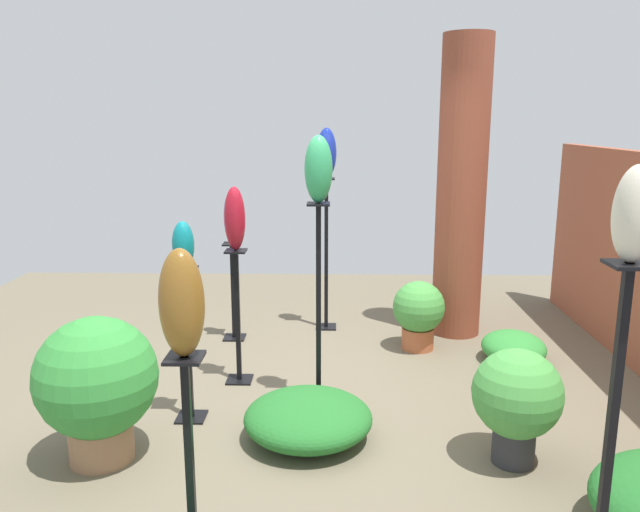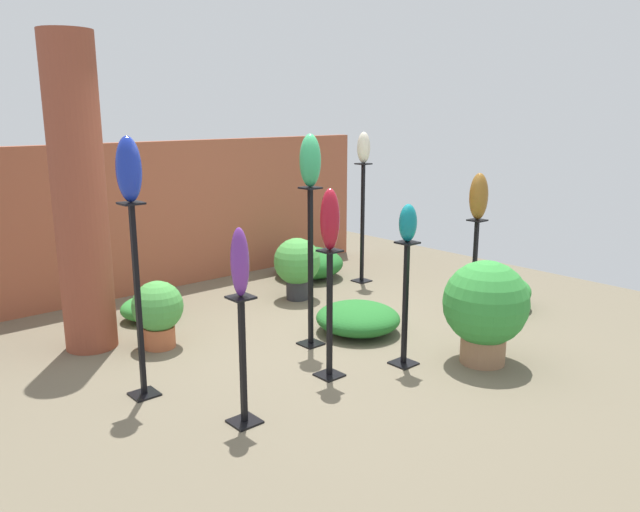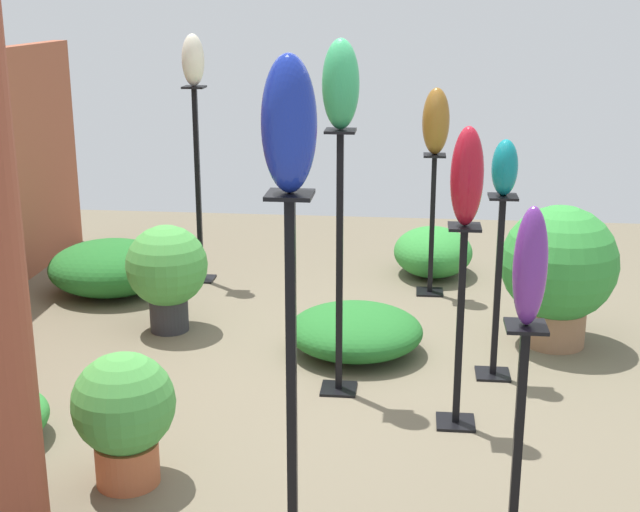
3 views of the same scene
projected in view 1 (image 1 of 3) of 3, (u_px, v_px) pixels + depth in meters
The scene contains 21 objects.
ground_plane at pixel (310, 409), 4.50m from camera, with size 8.00×8.00×0.00m, color #6B604C.
brick_pillar at pixel (461, 190), 5.83m from camera, with size 0.46×0.46×2.80m, color brown.
pedestal_teal at pixel (188, 352), 4.26m from camera, with size 0.20×0.20×1.08m.
pedestal_ruby at pixel (238, 323), 4.89m from camera, with size 0.20×0.20×1.07m.
pedestal_cobalt at pixel (326, 260), 6.11m from camera, with size 0.20×0.20×1.50m.
pedestal_bronze at pixel (190, 476), 2.80m from camera, with size 0.20×0.20×1.05m.
pedestal_ivory at pixel (609, 452), 2.58m from camera, with size 0.20×0.20×1.51m.
pedestal_jade at pixel (319, 312), 4.49m from camera, with size 0.20×0.20×1.48m.
pedestal_violet at pixel (233, 296), 5.86m from camera, with size 0.20×0.20×0.93m.
art_vase_teal at pixel (183, 245), 4.10m from camera, with size 0.15×0.15×0.31m, color #0F727A.
art_vase_ruby at pixel (235, 219), 4.71m from camera, with size 0.15×0.16×0.49m, color maroon.
art_vase_cobalt at pixel (326, 153), 5.89m from camera, with size 0.18×0.19×0.47m, color #192D9E.
art_vase_bronze at pixel (182, 303), 2.63m from camera, with size 0.18×0.19×0.48m, color brown.
art_vase_ivory at pixel (635, 214), 2.37m from camera, with size 0.15×0.17×0.38m, color beige.
art_vase_jade at pixel (318, 169), 4.27m from camera, with size 0.19×0.19×0.46m, color #2D9356.
art_vase_violet at pixel (231, 218), 5.70m from camera, with size 0.12×0.13×0.47m, color #6B2D8C.
potted_plant_near_pillar at pixel (97, 382), 3.73m from camera, with size 0.73×0.73×0.91m.
potted_plant_mid_left at pixel (419, 311), 5.61m from camera, with size 0.47×0.47×0.63m.
potted_plant_front_right at pixel (517, 398), 3.72m from camera, with size 0.54×0.54×0.72m.
foliage_bed_west at pixel (308, 418), 4.06m from camera, with size 0.82×0.84×0.29m, color #236B28.
foliage_bed_center at pixel (514, 347), 5.36m from camera, with size 0.61×0.54×0.26m, color #338C38.
Camera 1 is at (4.15, 0.17, 2.05)m, focal length 35.00 mm.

